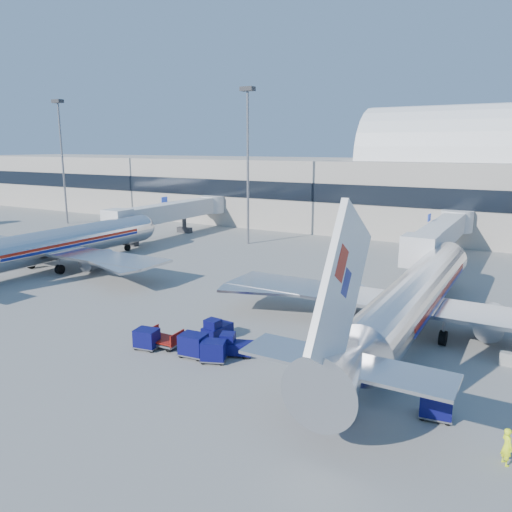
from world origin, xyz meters
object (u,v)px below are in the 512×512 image
Objects in this scene: jetbridge_mid at (176,211)px; cart_train_b at (193,345)px; cart_open_red at (165,341)px; tug_right at (378,364)px; tug_left at (216,329)px; mast_west at (248,143)px; cart_train_a at (213,351)px; cart_train_c at (147,338)px; cart_solo_far at (436,404)px; mast_far_west at (61,144)px; airliner_main at (412,298)px; airliner_mid at (50,245)px; tug_lead at (234,345)px; jetbridge_near at (443,233)px; ramp_worker at (507,446)px; cart_solo_near at (328,400)px.

jetbridge_mid is 13.82× the size of cart_train_b.
tug_right is at bearing 9.68° from cart_open_red.
tug_right is 12.55m from tug_left.
cart_train_a is (19.59, -37.39, -13.99)m from mast_west.
cart_train_c is 20.00m from cart_solo_far.
mast_far_west reaches higher than cart_open_red.
airliner_main reaches higher than cart_train_b.
cart_train_b is at bearing -167.10° from tug_left.
mast_west is (12.00, 25.49, 11.87)m from airliner_mid.
tug_left is at bearing 123.93° from tug_lead.
jetbridge_near is 13.36× the size of cart_train_a.
ramp_worker reaches higher than tug_lead.
cart_train_b is at bearing -64.44° from mast_west.
jetbridge_near is at bearing 33.59° from airliner_mid.
jetbridge_near is 1.22× the size of mast_west.
mast_west is at bearing 109.77° from cart_train_b.
cart_train_c is at bearing -138.24° from cart_open_red.
tug_lead is 3.51m from tug_left.
cart_solo_far is 1.04× the size of ramp_worker.
mast_far_west is 40.00m from mast_west.
tug_lead is 1.45× the size of cart_train_c.
cart_solo_near is 8.70m from ramp_worker.
cart_solo_near is 0.94× the size of cart_open_red.
cart_train_b is at bearing 156.79° from cart_train_a.
airliner_mid is at bearing 157.84° from cart_solo_far.
cart_train_c is at bearing -176.74° from cart_train_b.
airliner_main is 20.47× the size of ramp_worker.
mast_far_west is 10.98× the size of cart_train_a.
jetbridge_mid is (-42.00, 0.00, 0.00)m from jetbridge_near.
cart_solo_far is (16.78, -3.61, 0.07)m from tug_left.
tug_right is 10.92m from cart_train_a.
mast_far_west is at bearing 143.19° from cart_open_red.
jetbridge_mid is 18.06m from mast_west.
jetbridge_near is 11.00× the size of cart_open_red.
mast_far_west is 71.42m from tug_lead.
jetbridge_near is 15.11× the size of ramp_worker.
mast_west reaches higher than jetbridge_mid.
mast_west is 12.42× the size of ramp_worker.
cart_train_b is at bearing -21.67° from airliner_mid.
cart_train_a is at bearing 172.41° from cart_solo_far.
jetbridge_near is at bearing 0.68° from mast_far_west.
jetbridge_near is at bearing 125.42° from tug_right.
cart_train_a is 1.09× the size of cart_train_c.
ramp_worker is at bearing -6.60° from tug_right.
mast_west is 42.48m from cart_open_red.
cart_open_red is (27.05, -11.56, -2.46)m from airliner_mid.
jetbridge_mid is 50.08m from cart_train_b.
airliner_mid is 19.68× the size of cart_solo_far.
airliner_mid is at bearing -146.41° from jetbridge_near.
cart_solo_far is (34.12, -37.35, -13.98)m from mast_west.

